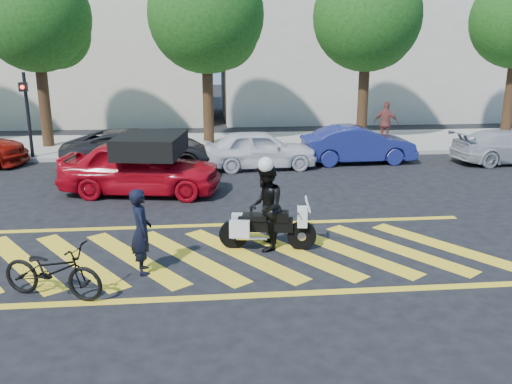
{
  "coord_description": "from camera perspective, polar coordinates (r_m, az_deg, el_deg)",
  "views": [
    {
      "loc": [
        -0.24,
        -10.43,
        4.28
      ],
      "look_at": [
        0.89,
        1.02,
        1.05
      ],
      "focal_mm": 38.0,
      "sensor_mm": 36.0,
      "label": 1
    }
  ],
  "objects": [
    {
      "name": "crosswalk",
      "position": [
        11.27,
        -4.22,
        -6.65
      ],
      "size": [
        12.33,
        4.0,
        0.01
      ],
      "color": "yellow",
      "rests_on": "ground"
    },
    {
      "name": "building_left",
      "position": [
        32.38,
        -20.32,
        16.02
      ],
      "size": [
        16.0,
        8.0,
        10.0
      ],
      "primitive_type": "cube",
      "color": "beige",
      "rests_on": "ground"
    },
    {
      "name": "parked_right",
      "position": [
        19.88,
        10.68,
        4.93
      ],
      "size": [
        4.09,
        1.57,
        1.33
      ],
      "primitive_type": "imported",
      "rotation": [
        0.0,
        0.0,
        1.61
      ],
      "color": "navy",
      "rests_on": "ground"
    },
    {
      "name": "officer_moto",
      "position": [
        11.3,
        1.01,
        -1.62
      ],
      "size": [
        0.82,
        0.99,
        1.84
      ],
      "primitive_type": "imported",
      "rotation": [
        0.0,
        0.0,
        -1.72
      ],
      "color": "black",
      "rests_on": "ground"
    },
    {
      "name": "pedestrian_right",
      "position": [
        22.8,
        13.5,
        7.05
      ],
      "size": [
        1.1,
        0.9,
        1.76
      ],
      "primitive_type": "imported",
      "rotation": [
        0.0,
        0.0,
        2.6
      ],
      "color": "brown",
      "rests_on": "sidewalk"
    },
    {
      "name": "tree_left",
      "position": [
        23.33,
        -21.8,
        16.37
      ],
      "size": [
        4.2,
        4.2,
        7.26
      ],
      "color": "black",
      "rests_on": "ground"
    },
    {
      "name": "officer_bike",
      "position": [
        10.4,
        -12.0,
        -4.08
      ],
      "size": [
        0.52,
        0.68,
        1.65
      ],
      "primitive_type": "imported",
      "rotation": [
        0.0,
        0.0,
        1.81
      ],
      "color": "black",
      "rests_on": "ground"
    },
    {
      "name": "tree_right",
      "position": [
        23.53,
        11.87,
        17.23
      ],
      "size": [
        4.4,
        4.4,
        7.41
      ],
      "color": "black",
      "rests_on": "ground"
    },
    {
      "name": "parked_mid_left",
      "position": [
        18.7,
        -12.11,
        4.32
      ],
      "size": [
        5.29,
        2.81,
        1.42
      ],
      "primitive_type": "imported",
      "rotation": [
        0.0,
        0.0,
        1.66
      ],
      "color": "black",
      "rests_on": "ground"
    },
    {
      "name": "bicycle",
      "position": [
        9.95,
        -20.63,
        -7.75
      ],
      "size": [
        1.98,
        1.25,
        0.98
      ],
      "primitive_type": "imported",
      "rotation": [
        0.0,
        0.0,
        1.22
      ],
      "color": "black",
      "rests_on": "ground"
    },
    {
      "name": "signal_pole",
      "position": [
        21.25,
        -22.98,
        8.08
      ],
      "size": [
        0.28,
        0.43,
        3.2
      ],
      "color": "black",
      "rests_on": "ground"
    },
    {
      "name": "parked_far_right",
      "position": [
        21.58,
        25.01,
        4.36
      ],
      "size": [
        4.2,
        2.01,
        1.18
      ],
      "primitive_type": "imported",
      "rotation": [
        0.0,
        0.0,
        1.66
      ],
      "color": "#A3A6AA",
      "rests_on": "ground"
    },
    {
      "name": "tree_center",
      "position": [
        22.51,
        -4.93,
        17.7
      ],
      "size": [
        4.6,
        4.6,
        7.56
      ],
      "color": "black",
      "rests_on": "ground"
    },
    {
      "name": "parked_mid_right",
      "position": [
        18.68,
        0.41,
        4.53
      ],
      "size": [
        3.99,
        1.77,
        1.33
      ],
      "primitive_type": "imported",
      "rotation": [
        0.0,
        0.0,
        1.62
      ],
      "color": "silver",
      "rests_on": "ground"
    },
    {
      "name": "ground",
      "position": [
        11.27,
        -4.02,
        -6.66
      ],
      "size": [
        90.0,
        90.0,
        0.0
      ],
      "primitive_type": "plane",
      "color": "black",
      "rests_on": "ground"
    },
    {
      "name": "building_right",
      "position": [
        32.78,
        11.27,
        17.52
      ],
      "size": [
        16.0,
        8.0,
        11.0
      ],
      "primitive_type": "cube",
      "color": "beige",
      "rests_on": "ground"
    },
    {
      "name": "red_convertible",
      "position": [
        15.84,
        -12.04,
        2.55
      ],
      "size": [
        4.79,
        2.56,
        1.55
      ],
      "primitive_type": "imported",
      "rotation": [
        0.0,
        0.0,
        1.4
      ],
      "color": "#B10816",
      "rests_on": "ground"
    },
    {
      "name": "sidewalk",
      "position": [
        22.82,
        -4.96,
        5.0
      ],
      "size": [
        60.0,
        5.0,
        0.15
      ],
      "primitive_type": "cube",
      "color": "#9E998E",
      "rests_on": "ground"
    },
    {
      "name": "police_motorcycle",
      "position": [
        11.44,
        1.07,
        -3.65
      ],
      "size": [
        2.05,
        0.76,
        0.91
      ],
      "rotation": [
        0.0,
        0.0,
        -0.15
      ],
      "color": "black",
      "rests_on": "ground"
    }
  ]
}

